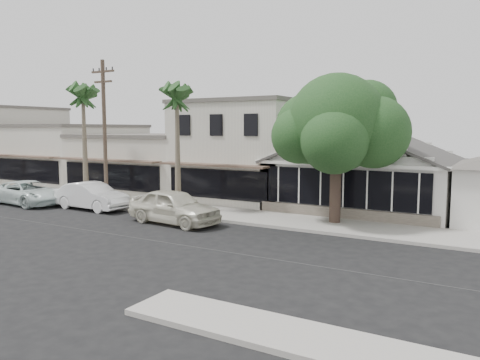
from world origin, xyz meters
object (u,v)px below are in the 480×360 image
Objects in this scene: car_2 at (28,193)px; car_1 at (92,196)px; shade_tree at (337,126)px; utility_pole at (105,130)px; car_0 at (174,206)px.

car_1 is at bearing -77.70° from car_2.
car_2 is 0.72× the size of shade_tree.
car_0 is at bearing -14.96° from utility_pole.
car_1 is at bearing -106.92° from utility_pole.
car_1 is at bearing -167.22° from shade_tree.
car_0 is 0.95× the size of car_2.
car_0 is 9.26m from shade_tree.
utility_pole is 4.09m from car_1.
utility_pole is 1.18× the size of shade_tree.
utility_pole reaches higher than car_0.
utility_pole is 14.09m from shade_tree.
utility_pole is at bearing -170.65° from shade_tree.
shade_tree is at bearing 9.35° from utility_pole.
shade_tree reaches higher than car_0.
utility_pole is 6.85m from car_2.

